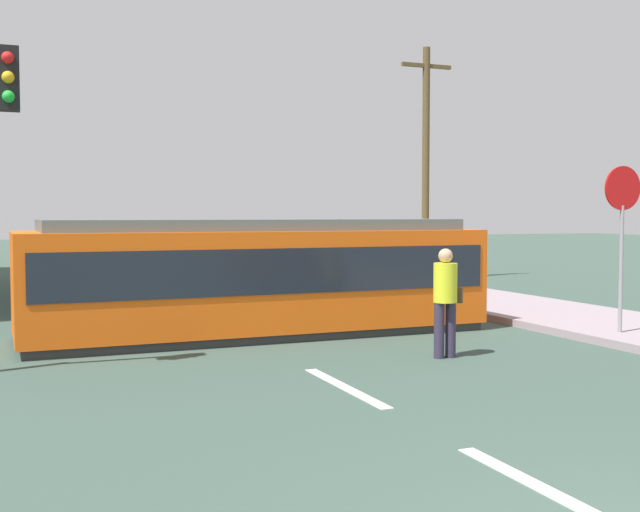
% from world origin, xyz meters
% --- Properties ---
extents(ground_plane, '(120.00, 120.00, 0.00)m').
position_xyz_m(ground_plane, '(0.00, 10.00, 0.00)').
color(ground_plane, '#384E44').
extents(lane_stripe_1, '(0.16, 2.40, 0.01)m').
position_xyz_m(lane_stripe_1, '(0.00, 2.00, 0.01)').
color(lane_stripe_1, silver).
rests_on(lane_stripe_1, ground).
extents(lane_stripe_2, '(0.16, 2.40, 0.01)m').
position_xyz_m(lane_stripe_2, '(0.00, 6.00, 0.01)').
color(lane_stripe_2, silver).
rests_on(lane_stripe_2, ground).
extents(lane_stripe_3, '(0.16, 2.40, 0.01)m').
position_xyz_m(lane_stripe_3, '(0.00, 16.65, 0.01)').
color(lane_stripe_3, silver).
rests_on(lane_stripe_3, ground).
extents(lane_stripe_4, '(0.16, 2.40, 0.01)m').
position_xyz_m(lane_stripe_4, '(0.00, 22.65, 0.01)').
color(lane_stripe_4, silver).
rests_on(lane_stripe_4, ground).
extents(streetcar_tram, '(8.34, 2.67, 2.10)m').
position_xyz_m(streetcar_tram, '(0.28, 10.65, 1.09)').
color(streetcar_tram, '#F25B11').
rests_on(streetcar_tram, ground).
extents(city_bus, '(2.58, 5.73, 1.93)m').
position_xyz_m(city_bus, '(-0.87, 17.72, 1.10)').
color(city_bus, gold).
rests_on(city_bus, ground).
extents(pedestrian_crossing, '(0.51, 0.36, 1.67)m').
position_xyz_m(pedestrian_crossing, '(2.25, 7.30, 0.94)').
color(pedestrian_crossing, '#30293E').
rests_on(pedestrian_crossing, ground).
extents(stop_sign, '(0.76, 0.07, 2.88)m').
position_xyz_m(stop_sign, '(5.93, 7.61, 2.19)').
color(stop_sign, gray).
rests_on(stop_sign, sidewalk_curb_right).
extents(utility_pole_mid, '(1.80, 0.24, 7.65)m').
position_xyz_m(utility_pole_mid, '(8.92, 19.68, 4.00)').
color(utility_pole_mid, brown).
rests_on(utility_pole_mid, ground).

